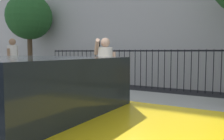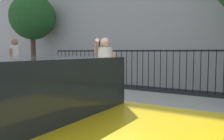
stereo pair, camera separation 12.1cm
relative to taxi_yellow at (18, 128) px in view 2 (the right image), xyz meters
The scene contains 7 objects.
ground_plane 1.83m from the taxi_yellow, 118.88° to the left, with size 60.00×60.00×0.00m, color black.
sidewalk 3.82m from the taxi_yellow, 102.51° to the left, with size 28.00×4.40×0.15m, color #9E9B93.
iron_fence 7.43m from the taxi_yellow, 96.31° to the left, with size 12.03×0.04×1.60m.
taxi_yellow is the anchor object (origin of this frame).
pedestrian_on_phone 3.18m from the taxi_yellow, 106.32° to the left, with size 0.70×0.67×1.68m.
pedestrian_walking 6.31m from the taxi_yellow, 144.67° to the left, with size 0.40×0.48×1.82m.
street_tree_near 10.86m from the taxi_yellow, 139.77° to the left, with size 2.37×2.37×4.52m.
Camera 2 is at (2.96, -3.00, 1.51)m, focal length 37.70 mm.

